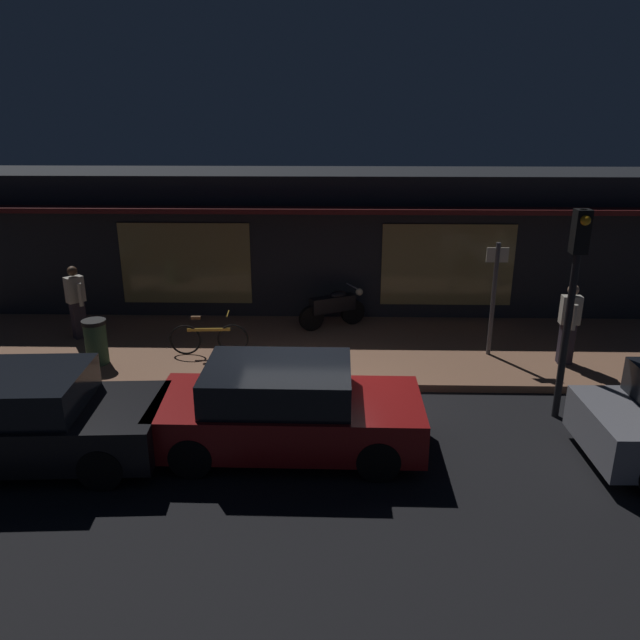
{
  "coord_description": "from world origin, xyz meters",
  "views": [
    {
      "loc": [
        0.47,
        -9.52,
        5.06
      ],
      "look_at": [
        0.17,
        2.4,
        0.95
      ],
      "focal_mm": 34.23,
      "sensor_mm": 36.0,
      "label": 1
    }
  ],
  "objects_px": {
    "bicycle_parked": "(209,338)",
    "person_bystander": "(569,322)",
    "trash_bin": "(96,342)",
    "parked_car_near": "(20,418)",
    "motorcycle": "(334,307)",
    "person_photographer": "(76,301)",
    "traffic_light_pole": "(574,279)",
    "parked_car_far": "(285,409)",
    "sign_post": "(494,293)"
  },
  "relations": [
    {
      "from": "bicycle_parked",
      "to": "person_bystander",
      "type": "relative_size",
      "value": 0.99
    },
    {
      "from": "bicycle_parked",
      "to": "trash_bin",
      "type": "bearing_deg",
      "value": -165.99
    },
    {
      "from": "parked_car_near",
      "to": "motorcycle",
      "type": "bearing_deg",
      "value": 50.97
    },
    {
      "from": "parked_car_near",
      "to": "person_photographer",
      "type": "bearing_deg",
      "value": 102.73
    },
    {
      "from": "traffic_light_pole",
      "to": "parked_car_far",
      "type": "distance_m",
      "value": 5.09
    },
    {
      "from": "person_photographer",
      "to": "trash_bin",
      "type": "bearing_deg",
      "value": -57.07
    },
    {
      "from": "motorcycle",
      "to": "person_photographer",
      "type": "distance_m",
      "value": 5.85
    },
    {
      "from": "motorcycle",
      "to": "parked_car_near",
      "type": "height_order",
      "value": "parked_car_near"
    },
    {
      "from": "bicycle_parked",
      "to": "trash_bin",
      "type": "height_order",
      "value": "trash_bin"
    },
    {
      "from": "motorcycle",
      "to": "parked_car_far",
      "type": "distance_m",
      "value": 5.4
    },
    {
      "from": "motorcycle",
      "to": "traffic_light_pole",
      "type": "distance_m",
      "value": 5.97
    },
    {
      "from": "trash_bin",
      "to": "parked_car_near",
      "type": "distance_m",
      "value": 3.41
    },
    {
      "from": "motorcycle",
      "to": "person_bystander",
      "type": "xyz_separation_m",
      "value": [
        4.73,
        -2.09,
        0.38
      ]
    },
    {
      "from": "bicycle_parked",
      "to": "sign_post",
      "type": "relative_size",
      "value": 0.69
    },
    {
      "from": "motorcycle",
      "to": "sign_post",
      "type": "xyz_separation_m",
      "value": [
        3.3,
        -1.64,
        0.86
      ]
    },
    {
      "from": "person_photographer",
      "to": "parked_car_far",
      "type": "bearing_deg",
      "value": -41.62
    },
    {
      "from": "trash_bin",
      "to": "parked_car_far",
      "type": "distance_m",
      "value": 5.08
    },
    {
      "from": "trash_bin",
      "to": "parked_car_far",
      "type": "relative_size",
      "value": 0.23
    },
    {
      "from": "sign_post",
      "to": "parked_car_near",
      "type": "relative_size",
      "value": 0.57
    },
    {
      "from": "trash_bin",
      "to": "sign_post",
      "type": "bearing_deg",
      "value": 4.97
    },
    {
      "from": "bicycle_parked",
      "to": "person_photographer",
      "type": "xyz_separation_m",
      "value": [
        -3.14,
        0.93,
        0.52
      ]
    },
    {
      "from": "person_photographer",
      "to": "person_bystander",
      "type": "bearing_deg",
      "value": -6.6
    },
    {
      "from": "motorcycle",
      "to": "parked_car_near",
      "type": "xyz_separation_m",
      "value": [
        -4.67,
        -5.75,
        0.06
      ]
    },
    {
      "from": "motorcycle",
      "to": "person_bystander",
      "type": "bearing_deg",
      "value": -23.78
    },
    {
      "from": "motorcycle",
      "to": "sign_post",
      "type": "height_order",
      "value": "sign_post"
    },
    {
      "from": "bicycle_parked",
      "to": "parked_car_far",
      "type": "xyz_separation_m",
      "value": [
        1.9,
        -3.55,
        0.2
      ]
    },
    {
      "from": "bicycle_parked",
      "to": "parked_car_near",
      "type": "distance_m",
      "value": 4.45
    },
    {
      "from": "traffic_light_pole",
      "to": "parked_car_near",
      "type": "height_order",
      "value": "traffic_light_pole"
    },
    {
      "from": "bicycle_parked",
      "to": "parked_car_far",
      "type": "relative_size",
      "value": 0.4
    },
    {
      "from": "motorcycle",
      "to": "parked_car_near",
      "type": "bearing_deg",
      "value": -129.03
    },
    {
      "from": "person_photographer",
      "to": "person_bystander",
      "type": "xyz_separation_m",
      "value": [
        10.5,
        -1.21,
        0.0
      ]
    },
    {
      "from": "motorcycle",
      "to": "person_photographer",
      "type": "bearing_deg",
      "value": -171.4
    },
    {
      "from": "person_bystander",
      "to": "sign_post",
      "type": "bearing_deg",
      "value": 162.74
    },
    {
      "from": "person_bystander",
      "to": "traffic_light_pole",
      "type": "distance_m",
      "value": 2.65
    },
    {
      "from": "person_bystander",
      "to": "bicycle_parked",
      "type": "bearing_deg",
      "value": 177.78
    },
    {
      "from": "sign_post",
      "to": "parked_car_near",
      "type": "height_order",
      "value": "sign_post"
    },
    {
      "from": "parked_car_near",
      "to": "parked_car_far",
      "type": "relative_size",
      "value": 1.02
    },
    {
      "from": "person_photographer",
      "to": "traffic_light_pole",
      "type": "bearing_deg",
      "value": -18.71
    },
    {
      "from": "person_bystander",
      "to": "sign_post",
      "type": "height_order",
      "value": "sign_post"
    },
    {
      "from": "person_photographer",
      "to": "sign_post",
      "type": "bearing_deg",
      "value": -4.85
    },
    {
      "from": "traffic_light_pole",
      "to": "parked_car_far",
      "type": "xyz_separation_m",
      "value": [
        -4.61,
        -1.21,
        -1.77
      ]
    },
    {
      "from": "trash_bin",
      "to": "person_photographer",
      "type": "bearing_deg",
      "value": 122.93
    },
    {
      "from": "bicycle_parked",
      "to": "traffic_light_pole",
      "type": "bearing_deg",
      "value": -19.78
    },
    {
      "from": "person_photographer",
      "to": "parked_car_near",
      "type": "bearing_deg",
      "value": -77.27
    },
    {
      "from": "traffic_light_pole",
      "to": "parked_car_far",
      "type": "relative_size",
      "value": 0.88
    },
    {
      "from": "person_bystander",
      "to": "trash_bin",
      "type": "bearing_deg",
      "value": -178.44
    },
    {
      "from": "person_bystander",
      "to": "parked_car_near",
      "type": "xyz_separation_m",
      "value": [
        -9.4,
        -3.67,
        -0.32
      ]
    },
    {
      "from": "trash_bin",
      "to": "parked_car_near",
      "type": "height_order",
      "value": "parked_car_near"
    },
    {
      "from": "motorcycle",
      "to": "parked_car_far",
      "type": "bearing_deg",
      "value": -97.7
    },
    {
      "from": "bicycle_parked",
      "to": "person_photographer",
      "type": "relative_size",
      "value": 0.99
    }
  ]
}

